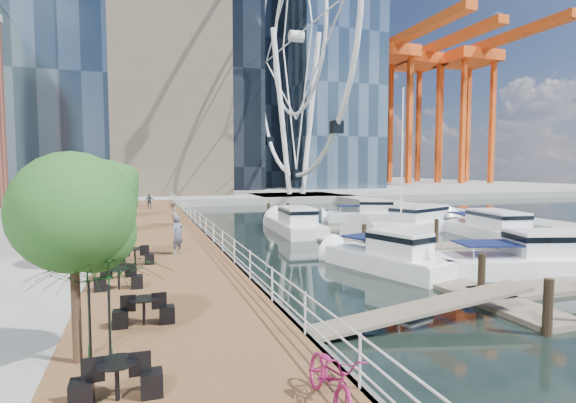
# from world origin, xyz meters

# --- Properties ---
(ground) EXTENTS (520.00, 520.00, 0.00)m
(ground) POSITION_xyz_m (0.00, 0.00, 0.00)
(ground) COLOR black
(ground) RESTS_ON ground
(boardwalk) EXTENTS (6.00, 60.00, 1.00)m
(boardwalk) POSITION_xyz_m (-9.00, 15.00, 0.50)
(boardwalk) COLOR brown
(boardwalk) RESTS_ON ground
(seawall) EXTENTS (0.25, 60.00, 1.00)m
(seawall) POSITION_xyz_m (-6.00, 15.00, 0.50)
(seawall) COLOR #595954
(seawall) RESTS_ON ground
(land_far) EXTENTS (200.00, 114.00, 1.00)m
(land_far) POSITION_xyz_m (0.00, 102.00, 0.50)
(land_far) COLOR gray
(land_far) RESTS_ON ground
(breakwater) EXTENTS (4.00, 60.00, 1.00)m
(breakwater) POSITION_xyz_m (20.00, 20.00, 0.50)
(breakwater) COLOR gray
(breakwater) RESTS_ON ground
(pier) EXTENTS (14.00, 12.00, 1.00)m
(pier) POSITION_xyz_m (14.00, 52.00, 0.50)
(pier) COLOR gray
(pier) RESTS_ON ground
(railing) EXTENTS (0.10, 60.00, 1.05)m
(railing) POSITION_xyz_m (-6.10, 15.00, 1.52)
(railing) COLOR white
(railing) RESTS_ON boardwalk
(floating_docks) EXTENTS (16.00, 34.00, 2.60)m
(floating_docks) POSITION_xyz_m (7.97, 9.98, 0.49)
(floating_docks) COLOR #6D6051
(floating_docks) RESTS_ON ground
(ferris_wheel) EXTENTS (5.80, 45.60, 47.80)m
(ferris_wheel) POSITION_xyz_m (14.00, 52.00, 25.92)
(ferris_wheel) COLOR white
(ferris_wheel) RESTS_ON ground
(port_cranes) EXTENTS (40.00, 52.00, 38.00)m
(port_cranes) POSITION_xyz_m (67.67, 95.67, 20.00)
(port_cranes) COLOR #D84C14
(port_cranes) RESTS_ON ground
(street_trees) EXTENTS (2.60, 42.60, 4.60)m
(street_trees) POSITION_xyz_m (-11.40, 14.00, 4.29)
(street_trees) COLOR #3F2B1C
(street_trees) RESTS_ON ground
(cafe_tables) EXTENTS (2.50, 13.70, 0.74)m
(cafe_tables) POSITION_xyz_m (-10.40, -2.00, 1.37)
(cafe_tables) COLOR black
(cafe_tables) RESTS_ON ground
(yacht_foreground) EXTENTS (11.28, 5.57, 2.15)m
(yacht_foreground) POSITION_xyz_m (8.26, 0.57, 0.00)
(yacht_foreground) COLOR white
(yacht_foreground) RESTS_ON ground
(bicycle) EXTENTS (0.84, 2.08, 1.07)m
(bicycle) POSITION_xyz_m (-6.87, -9.40, 1.54)
(bicycle) COLOR maroon
(bicycle) RESTS_ON boardwalk
(pedestrian_near) EXTENTS (0.83, 0.81, 1.93)m
(pedestrian_near) POSITION_xyz_m (-8.31, 6.02, 1.96)
(pedestrian_near) COLOR #51566C
(pedestrian_near) RESTS_ON boardwalk
(pedestrian_mid) EXTENTS (0.94, 1.02, 1.71)m
(pedestrian_mid) POSITION_xyz_m (-7.77, 18.03, 1.85)
(pedestrian_mid) COLOR gray
(pedestrian_mid) RESTS_ON boardwalk
(pedestrian_far) EXTENTS (0.96, 0.48, 1.58)m
(pedestrian_far) POSITION_xyz_m (-9.12, 32.52, 1.79)
(pedestrian_far) COLOR #31353D
(pedestrian_far) RESTS_ON boardwalk
(moored_yachts) EXTENTS (17.79, 36.63, 11.50)m
(moored_yachts) POSITION_xyz_m (9.94, 13.43, 0.00)
(moored_yachts) COLOR silver
(moored_yachts) RESTS_ON ground
(cafe_seating) EXTENTS (4.01, 12.89, 2.44)m
(cafe_seating) POSITION_xyz_m (-11.08, -3.38, 2.18)
(cafe_seating) COLOR #0E3514
(cafe_seating) RESTS_ON ground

